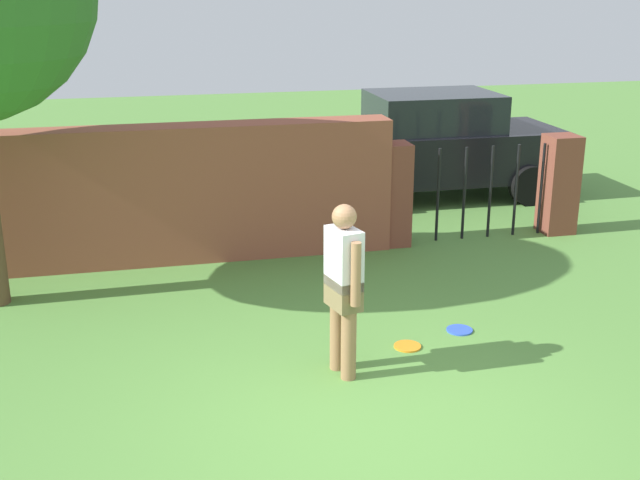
{
  "coord_description": "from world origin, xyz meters",
  "views": [
    {
      "loc": [
        -1.73,
        -5.51,
        3.5
      ],
      "look_at": [
        -0.0,
        1.96,
        1.0
      ],
      "focal_mm": 45.49,
      "sensor_mm": 36.0,
      "label": 1
    }
  ],
  "objects_px": {
    "person": "(343,282)",
    "car": "(432,145)",
    "frisbee_orange": "(407,346)",
    "frisbee_blue": "(459,330)"
  },
  "relations": [
    {
      "from": "person",
      "to": "car",
      "type": "xyz_separation_m",
      "value": [
        3.01,
        5.81,
        -0.04
      ]
    },
    {
      "from": "car",
      "to": "frisbee_blue",
      "type": "xyz_separation_m",
      "value": [
        -1.59,
        -5.18,
        -0.85
      ]
    },
    {
      "from": "frisbee_orange",
      "to": "frisbee_blue",
      "type": "height_order",
      "value": "same"
    },
    {
      "from": "car",
      "to": "frisbee_orange",
      "type": "xyz_separation_m",
      "value": [
        -2.25,
        -5.42,
        -0.85
      ]
    },
    {
      "from": "frisbee_orange",
      "to": "car",
      "type": "bearing_deg",
      "value": 67.51
    },
    {
      "from": "person",
      "to": "car",
      "type": "bearing_deg",
      "value": 139.27
    },
    {
      "from": "car",
      "to": "frisbee_blue",
      "type": "bearing_deg",
      "value": 73.0
    },
    {
      "from": "person",
      "to": "frisbee_orange",
      "type": "relative_size",
      "value": 6.0
    },
    {
      "from": "car",
      "to": "person",
      "type": "bearing_deg",
      "value": 62.71
    },
    {
      "from": "car",
      "to": "frisbee_blue",
      "type": "distance_m",
      "value": 5.48
    }
  ]
}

